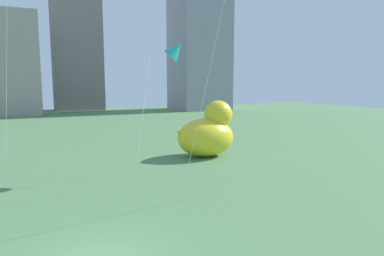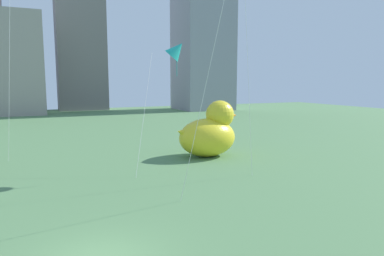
% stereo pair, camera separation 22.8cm
% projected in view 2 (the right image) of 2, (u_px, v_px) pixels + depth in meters
% --- Properties ---
extents(giant_inflatable_duck, '(5.41, 3.47, 4.49)m').
position_uv_depth(giant_inflatable_duck, '(209.00, 133.00, 27.99)').
color(giant_inflatable_duck, yellow).
rests_on(giant_inflatable_duck, ground).
extents(city_skyline, '(65.32, 19.03, 39.69)m').
position_uv_depth(city_skyline, '(69.00, 26.00, 68.02)').
color(city_skyline, gray).
rests_on(city_skyline, ground).
extents(kite_teal, '(4.03, 3.92, 8.81)m').
position_uv_depth(kite_teal, '(177.00, 50.00, 22.63)').
color(kite_teal, silver).
rests_on(kite_teal, ground).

